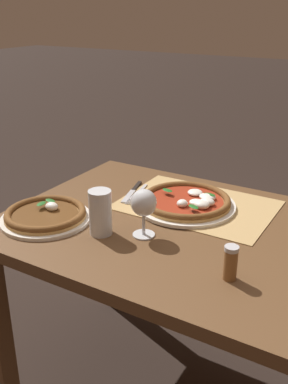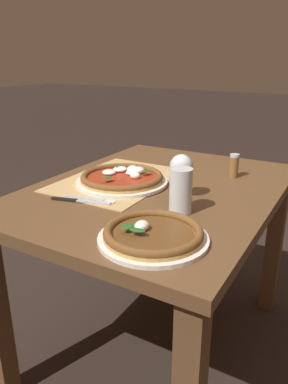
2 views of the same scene
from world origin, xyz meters
The scene contains 10 objects.
ground_plane centered at (0.00, 0.00, 0.00)m, with size 24.00×24.00×0.00m, color black.
dining_table centered at (0.00, 0.00, 0.62)m, with size 1.14×0.86×0.74m.
paper_placemat centered at (0.01, -0.17, 0.74)m, with size 0.53×0.38×0.00m, color tan.
pizza_near centered at (0.04, -0.14, 0.76)m, with size 0.35×0.35×0.05m.
pizza_far centered at (0.40, 0.20, 0.76)m, with size 0.30×0.30×0.05m.
wine_glass centered at (0.06, 0.12, 0.85)m, with size 0.08×0.08×0.16m.
pint_glass centered at (0.18, 0.18, 0.81)m, with size 0.07×0.07×0.15m.
fork centered at (0.25, -0.14, 0.75)m, with size 0.05×0.20×0.00m.
knife centered at (0.28, -0.15, 0.75)m, with size 0.07×0.21×0.01m.
pepper_shaker centered at (-0.26, 0.21, 0.79)m, with size 0.04×0.04×0.10m.
Camera 2 is at (1.19, 0.63, 1.21)m, focal length 35.00 mm.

